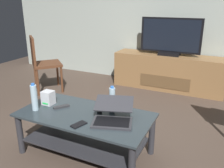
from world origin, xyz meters
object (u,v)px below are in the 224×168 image
Objects in this scene: laptop at (113,115)px; tv_remote at (61,107)px; television at (170,38)px; water_bottle_near at (34,97)px; media_cabinet at (168,72)px; router_box at (48,98)px; water_bottle_far at (112,98)px; coffee_table at (85,126)px; side_chair at (42,61)px; cell_phone at (79,125)px; soundbar_remote at (99,109)px.

laptop is 2.89× the size of tv_remote.
water_bottle_near is (-0.77, -2.34, -0.32)m from television.
laptop reaches higher than media_cabinet.
router_box is (-0.75, -2.17, -0.38)m from television.
water_bottle_far is 0.52m from tv_remote.
laptop is 3.25× the size of router_box.
media_cabinet is (0.29, 2.23, -0.01)m from coffee_table.
side_chair is at bearing 150.76° from water_bottle_far.
media_cabinet is 11.40× the size of tv_remote.
water_bottle_far is 1.65× the size of cell_phone.
soundbar_remote reaches higher than coffee_table.
coffee_table is 0.26m from cell_phone.
water_bottle_far is (-0.12, 0.24, 0.05)m from laptop.
tv_remote is at bearing -104.56° from media_cabinet.
television reaches higher than water_bottle_far.
coffee_table is 1.30× the size of television.
coffee_table is 0.51m from router_box.
coffee_table is 9.10× the size of cell_phone.
television is 7.00× the size of cell_phone.
television is at bearing 101.88° from cell_phone.
coffee_table is 2.76× the size of laptop.
laptop is 0.76m from router_box.
coffee_table is 7.96× the size of tv_remote.
laptop is 2.00× the size of water_bottle_far.
water_bottle_near is (-0.48, -0.13, 0.27)m from coffee_table.
tv_remote is at bearing 162.05° from soundbar_remote.
cell_phone is (0.07, -0.21, 0.14)m from coffee_table.
tv_remote reaches higher than coffee_table.
coffee_table is 7.96× the size of soundbar_remote.
side_chair is at bearing 111.97° from soundbar_remote.
television is 3.54× the size of water_bottle_near.
coffee_table is at bearing -157.11° from soundbar_remote.
water_bottle_near is at bearing -104.43° from tv_remote.
side_chair is (-1.85, -1.00, -0.36)m from television.
television is 4.25× the size of water_bottle_far.
media_cabinet is 12.85× the size of router_box.
router_box is 1.01× the size of cell_phone.
tv_remote and soundbar_remote have the same top height.
laptop is 0.31m from cell_phone.
coffee_table is 0.35m from laptop.
media_cabinet is at bearing 49.62° from soundbar_remote.
water_bottle_far reaches higher than coffee_table.
tv_remote is at bearing 164.23° from cell_phone.
tv_remote is at bearing -104.70° from television.
laptop is at bearing 58.94° from cell_phone.
media_cabinet is 2.24m from laptop.
water_bottle_far is (0.66, 0.37, -0.02)m from water_bottle_near.
television is 6.12× the size of tv_remote.
side_chair reaches higher than coffee_table.
cell_phone is at bearing -72.01° from coffee_table.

